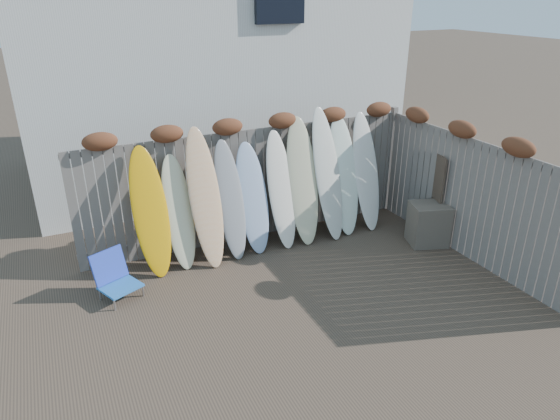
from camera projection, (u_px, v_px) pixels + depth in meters
name	position (u px, v px, depth m)	size (l,w,h in m)	color
ground	(316.00, 303.00, 7.21)	(80.00, 80.00, 0.00)	#493A2D
back_fence	(254.00, 175.00, 8.73)	(6.05, 0.28, 2.24)	slate
right_fence	(471.00, 191.00, 8.13)	(0.28, 4.40, 2.24)	slate
house	(201.00, 34.00, 11.47)	(8.50, 5.50, 6.33)	silver
beach_chair	(115.00, 276.00, 7.29)	(0.70, 0.71, 0.69)	blue
wooden_crate	(428.00, 224.00, 8.79)	(0.63, 0.53, 0.74)	#4E3F3A
lattice_panel	(429.00, 191.00, 9.13)	(0.04, 1.03, 1.55)	#30261D
surfboard_0	(150.00, 212.00, 7.71)	(0.55, 0.07, 2.08)	#E6A008
surfboard_1	(179.00, 213.00, 7.94)	(0.46, 0.07, 1.88)	beige
surfboard_2	(205.00, 198.00, 7.96)	(0.51, 0.07, 2.30)	#F1C78C
surfboard_3	(230.00, 200.00, 8.23)	(0.46, 0.07, 2.02)	gray
surfboard_4	(253.00, 198.00, 8.42)	(0.53, 0.07, 1.92)	#9BB1D5
surfboard_5	(281.00, 190.00, 8.58)	(0.47, 0.07, 2.07)	white
surfboard_6	(303.00, 181.00, 8.70)	(0.54, 0.07, 2.26)	beige
surfboard_7	(328.00, 175.00, 8.85)	(0.51, 0.07, 2.39)	silver
surfboard_8	(343.00, 176.00, 9.06)	(0.55, 0.07, 2.20)	white
surfboard_9	(366.00, 172.00, 9.22)	(0.49, 0.07, 2.21)	silver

